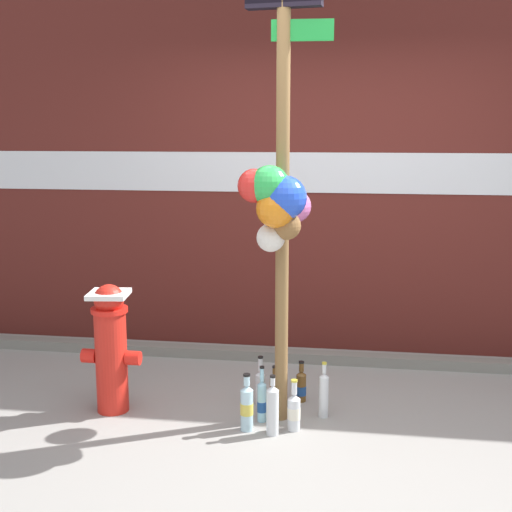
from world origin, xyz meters
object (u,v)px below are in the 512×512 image
Objects in this scene: bottle_2 at (273,409)px; bottle_5 at (262,401)px; fire_hydrant at (111,345)px; bottle_0 at (274,391)px; bottle_1 at (324,394)px; bottle_3 at (294,411)px; bottle_8 at (280,381)px; bottle_7 at (260,385)px; memorial_post at (279,174)px; bottle_6 at (247,407)px; bottle_4 at (301,386)px.

bottle_2 is 0.19m from bottle_5.
bottle_0 is (1.04, 0.16, -0.32)m from fire_hydrant.
bottle_5 is (0.98, -0.02, -0.31)m from fire_hydrant.
bottle_5 is at bearing -161.94° from bottle_1.
bottle_2 is at bearing -10.39° from fire_hydrant.
fire_hydrant reaches higher than bottle_3.
bottle_2 is at bearing -88.68° from bottle_8.
bottle_7 is (-0.26, 0.37, 0.01)m from bottle_3.
fire_hydrant is 2.57× the size of bottle_7.
bottle_7 is (-0.15, 0.29, -1.42)m from memorial_post.
memorial_post is 7.14× the size of bottle_8.
bottle_8 is (1.06, 0.28, -0.29)m from fire_hydrant.
memorial_post is at bearing -85.52° from bottle_8.
memorial_post is 7.91× the size of bottle_6.
bottle_3 is 0.29m from bottle_6.
memorial_post reaches higher than bottle_3.
bottle_3 is at bearing -23.53° from bottle_5.
bottle_8 is (-0.13, 0.40, 0.03)m from bottle_3.
bottle_6 is at bearing -108.71° from bottle_8.
memorial_post is 3.37× the size of fire_hydrant.
bottle_1 is at bearing -19.75° from bottle_7.
bottle_6 is (-0.45, -0.26, -0.00)m from bottle_1.
bottle_0 is at bearing 103.02° from memorial_post.
bottle_8 is at bearing 148.53° from bottle_1.
bottle_5 is 0.32m from bottle_8.
bottle_6 is (-0.28, -0.05, 0.03)m from bottle_3.
bottle_3 is at bearing -91.09° from bottle_4.
bottle_6 is at bearing -93.47° from bottle_7.
bottle_0 is 0.32m from bottle_3.
bottle_1 is 0.28m from bottle_4.
bottle_4 is at bearing 72.59° from memorial_post.
bottle_5 is (-0.06, -0.19, 0.01)m from bottle_0.
bottle_1 is at bearing 45.53° from bottle_2.
bottle_7 is 0.82× the size of bottle_8.
bottle_5 is (-0.09, 0.17, -0.02)m from bottle_2.
memorial_post is 1.39m from bottle_2.
bottle_0 is at bearing 8.94° from fire_hydrant.
bottle_8 reaches higher than bottle_7.
bottle_0 is at bearing 68.21° from bottle_6.
bottle_2 reaches higher than bottle_5.
bottle_8 is at bearing 13.92° from bottle_7.
bottle_5 is at bearing -121.63° from bottle_4.
bottle_5 is at bearing 172.01° from memorial_post.
memorial_post is at bearing 144.31° from bottle_3.
bottle_0 is at bearing 95.14° from bottle_2.
bottle_0 is 0.83× the size of bottle_1.
memorial_post reaches higher than bottle_2.
memorial_post reaches higher than bottle_1.
bottle_5 is at bearing 61.70° from bottle_6.
bottle_2 reaches higher than bottle_7.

